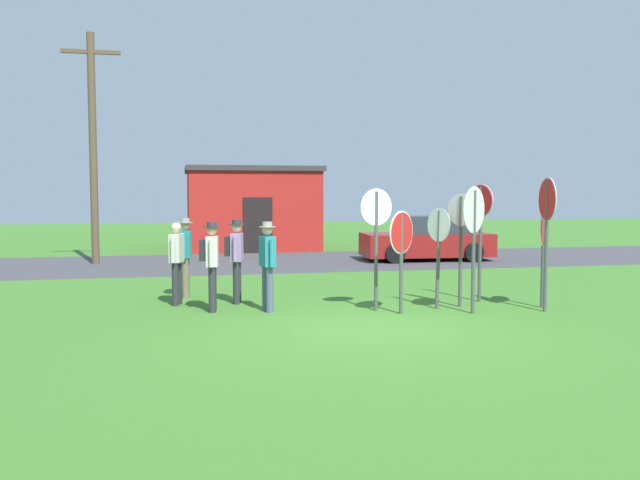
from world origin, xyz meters
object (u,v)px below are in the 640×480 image
Objects in this scene: stop_sign_center_cluster at (547,218)px; person_in_dark_shirt at (236,255)px; person_on_left at (211,260)px; stop_sign_nearest at (480,222)px; stop_sign_leaning_right at (461,231)px; parked_car_on_street at (428,240)px; stop_sign_leaning_left at (439,241)px; utility_pole at (93,144)px; person_in_teal at (267,261)px; stop_sign_far_back at (376,228)px; person_with_sunhat at (177,259)px; stop_sign_tallest at (402,244)px; stop_sign_rear_left at (543,243)px; stop_sign_low_front at (474,226)px; person_holding_notes at (185,252)px.

person_in_dark_shirt is at bearing 159.23° from stop_sign_center_cluster.
person_on_left is (-6.30, 1.32, -0.79)m from stop_sign_center_cluster.
person_in_dark_shirt is at bearing 170.69° from stop_sign_nearest.
stop_sign_leaning_right is 1.31× the size of person_on_left.
stop_sign_center_cluster is (-1.33, -9.63, 1.11)m from parked_car_on_street.
stop_sign_leaning_right is 0.55m from stop_sign_leaning_left.
utility_pole is 10.86m from person_in_teal.
stop_sign_far_back is (-2.45, -0.57, -0.06)m from stop_sign_nearest.
person_with_sunhat is at bearing 162.23° from stop_sign_center_cluster.
utility_pole is 11.36m from parked_car_on_street.
stop_sign_tallest is 2.99m from stop_sign_rear_left.
stop_sign_far_back is 4.11m from person_with_sunhat.
stop_sign_tallest is 1.13× the size of person_in_dark_shirt.
person_in_dark_shirt is at bearing 148.08° from stop_sign_tallest.
stop_sign_rear_left is at bearing -7.20° from person_in_teal.
stop_sign_far_back is 1.37× the size of person_in_teal.
person_on_left is (0.65, -0.91, 0.06)m from person_with_sunhat.
stop_sign_leaning_right is 5.77m from person_with_sunhat.
utility_pole is at bearing 109.11° from person_on_left.
utility_pole is 3.01× the size of stop_sign_low_front.
utility_pole is 3.65× the size of stop_sign_leaning_left.
person_holding_notes is (-4.89, 2.42, -0.33)m from stop_sign_leaning_left.
stop_sign_center_cluster is at bearing -4.05° from stop_sign_low_front.
stop_sign_leaning_right is 0.96× the size of stop_sign_far_back.
person_holding_notes is at bearing 126.78° from person_in_teal.
stop_sign_tallest reaches higher than person_in_dark_shirt.
utility_pole reaches higher than stop_sign_rear_left.
person_holding_notes is (-6.97, 2.75, -0.28)m from stop_sign_rear_left.
stop_sign_rear_left is at bearing -46.50° from utility_pole.
person_holding_notes is (-3.99, 2.83, -0.32)m from stop_sign_tallest.
stop_sign_far_back is at bearing 173.66° from stop_sign_rear_left.
parked_car_on_street is 10.39m from person_holding_notes.
stop_sign_tallest is at bearing -50.56° from stop_sign_far_back.
stop_sign_low_front reaches higher than person_in_teal.
stop_sign_rear_left is at bearing 65.71° from stop_sign_center_cluster.
stop_sign_tallest is at bearing -153.92° from stop_sign_nearest.
stop_sign_nearest is (-2.05, -8.27, 0.99)m from parked_car_on_street.
stop_sign_nearest reaches higher than parked_car_on_street.
person_in_teal is at bearing -53.22° from person_holding_notes.
stop_sign_tallest is 3.65m from person_on_left.
person_on_left is at bearing -179.64° from stop_sign_nearest.
stop_sign_leaning_left is (-3.23, -8.88, 0.65)m from parked_car_on_street.
stop_sign_center_cluster reaches higher than stop_sign_low_front.
stop_sign_far_back is 1.41× the size of person_with_sunhat.
person_in_dark_shirt is (1.20, -0.05, 0.06)m from person_with_sunhat.
stop_sign_rear_left is 1.13× the size of person_with_sunhat.
stop_sign_rear_left is (9.73, -10.25, -2.53)m from utility_pole.
stop_sign_leaning_right is (-0.66, -0.52, -0.15)m from stop_sign_nearest.
stop_sign_far_back is at bearing -178.38° from stop_sign_leaning_right.
stop_sign_tallest is at bearing -178.60° from stop_sign_rear_left.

